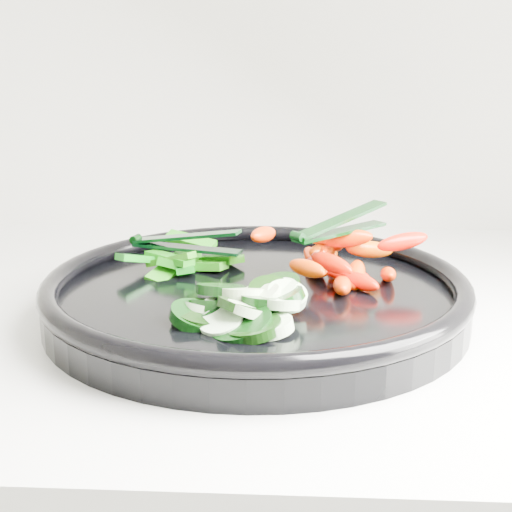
{
  "coord_description": "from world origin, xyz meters",
  "views": [
    {
      "loc": [
        -0.16,
        1.06,
        1.15
      ],
      "look_at": [
        -0.19,
        1.66,
        0.99
      ],
      "focal_mm": 50.0,
      "sensor_mm": 36.0,
      "label": 1
    }
  ],
  "objects": [
    {
      "name": "tong_carrot",
      "position": [
        -0.12,
        1.7,
        1.0
      ],
      "size": [
        0.09,
        0.09,
        0.02
      ],
      "color": "black",
      "rests_on": "carrot_pile"
    },
    {
      "name": "pepper_pile",
      "position": [
        -0.26,
        1.72,
        0.96
      ],
      "size": [
        0.12,
        0.11,
        0.04
      ],
      "color": "#09680D",
      "rests_on": "veggie_tray"
    },
    {
      "name": "cucumber_pile",
      "position": [
        -0.2,
        1.59,
        0.96
      ],
      "size": [
        0.12,
        0.13,
        0.04
      ],
      "color": "black",
      "rests_on": "veggie_tray"
    },
    {
      "name": "carrot_pile",
      "position": [
        -0.11,
        1.7,
        0.97
      ],
      "size": [
        0.17,
        0.15,
        0.06
      ],
      "color": "#FF3E00",
      "rests_on": "veggie_tray"
    },
    {
      "name": "veggie_tray",
      "position": [
        -0.19,
        1.66,
        0.95
      ],
      "size": [
        0.49,
        0.49,
        0.04
      ],
      "color": "black",
      "rests_on": "counter"
    },
    {
      "name": "tong_pepper",
      "position": [
        -0.26,
        1.72,
        0.98
      ],
      "size": [
        0.11,
        0.05,
        0.02
      ],
      "color": "black",
      "rests_on": "pepper_pile"
    }
  ]
}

